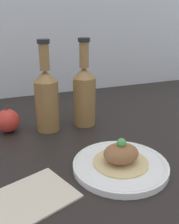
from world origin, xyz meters
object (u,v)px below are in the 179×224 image
Objects in this scene: plate at (120,165)px; plated_food at (121,155)px; apple at (8,121)px; cider_bottle_left at (47,98)px; cider_bottle_right at (84,93)px.

plated_food is (-0.00, -0.00, 2.63)cm from plate.
plate is 2.63× the size of apple.
cider_bottle_left reaches higher than plate.
plate is 0.82× the size of cider_bottle_left.
plate is 37.52cm from apple.
apple reaches higher than plate.
plate is 28.96cm from cider_bottle_right.
cider_bottle_left reaches higher than apple.
plated_food is at bearing -116.57° from plate.
plate is 30.89cm from cider_bottle_left.
cider_bottle_left is 1.00× the size of cider_bottle_right.
cider_bottle_right reaches higher than apple.
cider_bottle_left is (-10.80, 27.40, 6.66)cm from plated_food.
cider_bottle_left is at bearing 111.51° from plated_food.
cider_bottle_right is at bearing -6.21° from apple.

